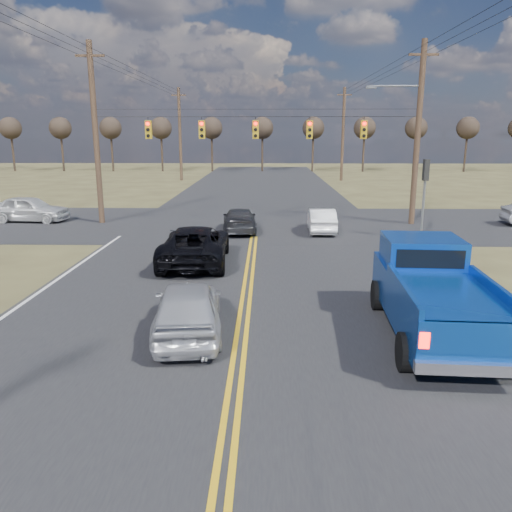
{
  "coord_description": "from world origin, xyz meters",
  "views": [
    {
      "loc": [
        0.63,
        -10.63,
        5.05
      ],
      "look_at": [
        0.32,
        3.88,
        1.5
      ],
      "focal_mm": 35.0,
      "sensor_mm": 36.0,
      "label": 1
    }
  ],
  "objects_px": {
    "white_car_queue": "(322,220)",
    "dgrey_car_queue": "(240,220)",
    "cross_car_west": "(29,209)",
    "black_suv": "(195,245)",
    "pickup_truck": "(432,293)",
    "silver_suv": "(188,308)"
  },
  "relations": [
    {
      "from": "cross_car_west",
      "to": "white_car_queue",
      "type": "bearing_deg",
      "value": -95.0
    },
    {
      "from": "black_suv",
      "to": "white_car_queue",
      "type": "bearing_deg",
      "value": -132.39
    },
    {
      "from": "white_car_queue",
      "to": "dgrey_car_queue",
      "type": "relative_size",
      "value": 0.89
    },
    {
      "from": "black_suv",
      "to": "dgrey_car_queue",
      "type": "distance_m",
      "value": 6.9
    },
    {
      "from": "pickup_truck",
      "to": "cross_car_west",
      "type": "distance_m",
      "value": 24.76
    },
    {
      "from": "silver_suv",
      "to": "black_suv",
      "type": "height_order",
      "value": "black_suv"
    },
    {
      "from": "white_car_queue",
      "to": "dgrey_car_queue",
      "type": "height_order",
      "value": "white_car_queue"
    },
    {
      "from": "cross_car_west",
      "to": "black_suv",
      "type": "bearing_deg",
      "value": -126.12
    },
    {
      "from": "pickup_truck",
      "to": "black_suv",
      "type": "distance_m",
      "value": 10.08
    },
    {
      "from": "pickup_truck",
      "to": "cross_car_west",
      "type": "relative_size",
      "value": 1.37
    },
    {
      "from": "pickup_truck",
      "to": "white_car_queue",
      "type": "xyz_separation_m",
      "value": [
        -1.33,
        13.91,
        -0.48
      ]
    },
    {
      "from": "silver_suv",
      "to": "white_car_queue",
      "type": "distance_m",
      "value": 14.9
    },
    {
      "from": "black_suv",
      "to": "silver_suv",
      "type": "bearing_deg",
      "value": 94.57
    },
    {
      "from": "silver_suv",
      "to": "cross_car_west",
      "type": "height_order",
      "value": "cross_car_west"
    },
    {
      "from": "white_car_queue",
      "to": "dgrey_car_queue",
      "type": "distance_m",
      "value": 4.35
    },
    {
      "from": "silver_suv",
      "to": "cross_car_west",
      "type": "xyz_separation_m",
      "value": [
        -12.0,
        16.87,
        0.05
      ]
    },
    {
      "from": "pickup_truck",
      "to": "silver_suv",
      "type": "relative_size",
      "value": 1.47
    },
    {
      "from": "silver_suv",
      "to": "dgrey_car_queue",
      "type": "distance_m",
      "value": 14.08
    },
    {
      "from": "dgrey_car_queue",
      "to": "silver_suv",
      "type": "bearing_deg",
      "value": 83.92
    },
    {
      "from": "dgrey_car_queue",
      "to": "cross_car_west",
      "type": "relative_size",
      "value": 0.95
    },
    {
      "from": "black_suv",
      "to": "white_car_queue",
      "type": "xyz_separation_m",
      "value": [
        5.76,
        6.75,
        -0.13
      ]
    },
    {
      "from": "silver_suv",
      "to": "white_car_queue",
      "type": "xyz_separation_m",
      "value": [
        4.92,
        14.06,
        -0.09
      ]
    }
  ]
}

